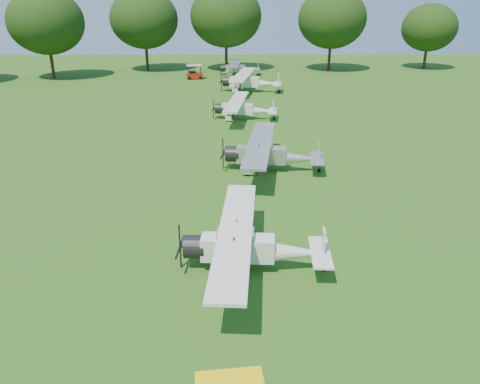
# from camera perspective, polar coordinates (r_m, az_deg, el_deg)

# --- Properties ---
(ground) EXTENTS (160.00, 160.00, 0.00)m
(ground) POSITION_cam_1_polar(r_m,az_deg,el_deg) (23.02, 1.46, -4.63)
(ground) COLOR #1C4C13
(ground) RESTS_ON ground
(tree_belt) EXTENTS (137.36, 130.27, 14.52)m
(tree_belt) POSITION_cam_1_polar(r_m,az_deg,el_deg) (21.26, 11.69, 15.40)
(tree_belt) COLOR black
(tree_belt) RESTS_ON ground
(aircraft_3) EXTENTS (6.31, 10.05, 1.98)m
(aircraft_3) POSITION_cam_1_polar(r_m,az_deg,el_deg) (19.29, 1.13, -6.43)
(aircraft_3) COLOR silver
(aircraft_3) RESTS_ON ground
(aircraft_4) EXTENTS (6.72, 10.68, 2.10)m
(aircraft_4) POSITION_cam_1_polar(r_m,az_deg,el_deg) (30.66, 3.56, 4.82)
(aircraft_4) COLOR silver
(aircraft_4) RESTS_ON ground
(aircraft_5) EXTENTS (6.11, 9.70, 1.90)m
(aircraft_5) POSITION_cam_1_polar(r_m,az_deg,el_deg) (44.56, 0.30, 10.27)
(aircraft_5) COLOR silver
(aircraft_5) RESTS_ON ground
(aircraft_6) EXTENTS (7.60, 12.03, 2.36)m
(aircraft_6) POSITION_cam_1_polar(r_m,az_deg,el_deg) (58.58, 1.10, 13.45)
(aircraft_6) COLOR silver
(aircraft_6) RESTS_ON ground
(aircraft_7) EXTENTS (6.17, 9.83, 1.93)m
(aircraft_7) POSITION_cam_1_polar(r_m,az_deg,el_deg) (72.39, -0.20, 14.96)
(aircraft_7) COLOR silver
(aircraft_7) RESTS_ON ground
(golf_cart) EXTENTS (2.43, 1.70, 1.93)m
(golf_cart) POSITION_cam_1_polar(r_m,az_deg,el_deg) (68.95, -5.60, 14.08)
(golf_cart) COLOR #9E1F0B
(golf_cart) RESTS_ON ground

